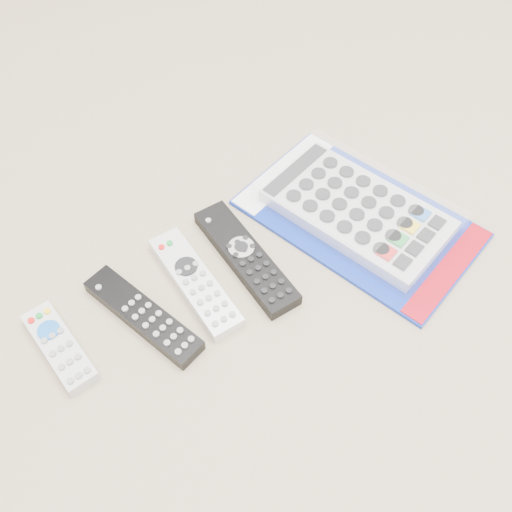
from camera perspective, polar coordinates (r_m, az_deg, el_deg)
remote_small_grey at (r=0.81m, az=-19.05°, el=-8.60°), size 0.04×0.14×0.02m
remote_slim_black at (r=0.81m, az=-11.18°, el=-5.87°), size 0.08×0.20×0.02m
remote_silver_dvd at (r=0.83m, az=-6.10°, el=-2.61°), size 0.07×0.20×0.02m
remote_large_black at (r=0.85m, az=-1.01°, el=-0.12°), size 0.07×0.22×0.02m
jumbo_remote_packaged at (r=0.91m, az=10.12°, el=4.60°), size 0.28×0.39×0.05m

